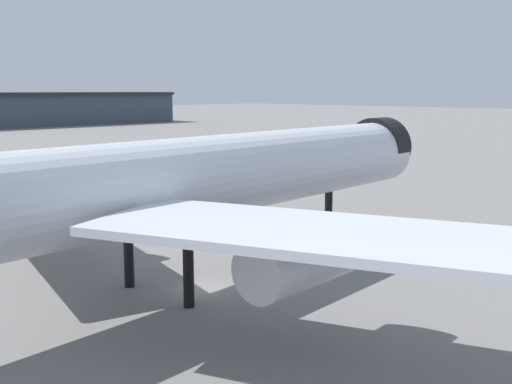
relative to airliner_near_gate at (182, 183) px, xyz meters
The scene contains 2 objects.
ground 7.98m from the airliner_near_gate, 49.25° to the right, with size 900.00×900.00×0.00m, color slate.
airliner_near_gate is the anchor object (origin of this frame).
Camera 1 is at (-27.44, -33.26, 14.38)m, focal length 42.80 mm.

